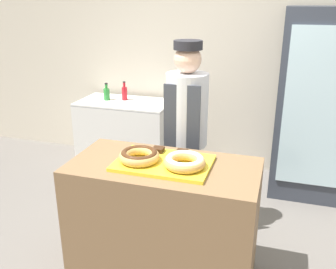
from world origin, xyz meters
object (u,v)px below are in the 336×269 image
(brownie_back_left, at_px, (158,150))
(serving_tray, at_px, (164,163))
(bottle_red, at_px, (125,93))
(donut_light_glaze, at_px, (185,161))
(brownie_back_right, at_px, (182,152))
(donut_chocolate_glaze, at_px, (139,155))
(baker_person, at_px, (186,135))
(beverage_fridge, at_px, (314,105))
(chest_freezer, at_px, (126,134))
(bottle_green, at_px, (107,93))

(brownie_back_left, bearing_deg, serving_tray, -59.40)
(serving_tray, relative_size, bottle_red, 2.86)
(donut_light_glaze, relative_size, brownie_back_right, 3.63)
(brownie_back_right, bearing_deg, donut_chocolate_glaze, -142.14)
(baker_person, xyz_separation_m, beverage_fridge, (1.04, 1.07, 0.07))
(donut_light_glaze, xyz_separation_m, chest_freezer, (-1.20, 1.77, -0.55))
(bottle_green, bearing_deg, chest_freezer, -1.63)
(serving_tray, height_order, donut_chocolate_glaze, donut_chocolate_glaze)
(bottle_red, bearing_deg, beverage_fridge, -2.12)
(donut_chocolate_glaze, distance_m, bottle_red, 2.06)
(brownie_back_right, bearing_deg, baker_person, 101.36)
(donut_light_glaze, bearing_deg, chest_freezer, 124.12)
(brownie_back_right, distance_m, chest_freezer, 2.02)
(serving_tray, bearing_deg, donut_light_glaze, -15.00)
(baker_person, height_order, chest_freezer, baker_person)
(brownie_back_left, bearing_deg, bottle_green, 126.69)
(donut_light_glaze, xyz_separation_m, bottle_green, (-1.43, 1.78, -0.07))
(donut_chocolate_glaze, distance_m, beverage_fridge, 2.13)
(beverage_fridge, distance_m, chest_freezer, 2.14)
(donut_light_glaze, relative_size, bottle_green, 1.34)
(donut_light_glaze, relative_size, baker_person, 0.17)
(donut_chocolate_glaze, height_order, baker_person, baker_person)
(brownie_back_right, relative_size, baker_person, 0.05)
(brownie_back_right, bearing_deg, brownie_back_left, 180.00)
(beverage_fridge, bearing_deg, donut_light_glaze, -116.19)
(baker_person, distance_m, beverage_fridge, 1.49)
(donut_chocolate_glaze, relative_size, brownie_back_right, 3.63)
(baker_person, bearing_deg, bottle_red, 132.64)
(donut_light_glaze, xyz_separation_m, brownie_back_left, (-0.24, 0.19, -0.02))
(brownie_back_right, bearing_deg, bottle_green, 130.52)
(serving_tray, xyz_separation_m, chest_freezer, (-1.05, 1.73, -0.50))
(baker_person, bearing_deg, beverage_fridge, 45.79)
(baker_person, height_order, bottle_green, baker_person)
(chest_freezer, bearing_deg, bottle_red, 109.75)
(beverage_fridge, distance_m, bottle_red, 2.10)
(brownie_back_left, height_order, bottle_red, bottle_red)
(baker_person, distance_m, bottle_green, 1.66)
(bottle_green, bearing_deg, bottle_red, 17.79)
(brownie_back_left, distance_m, bottle_green, 1.99)
(baker_person, relative_size, beverage_fridge, 0.87)
(beverage_fridge, bearing_deg, brownie_back_left, -125.19)
(donut_chocolate_glaze, xyz_separation_m, brownie_back_left, (0.07, 0.19, -0.02))
(donut_chocolate_glaze, xyz_separation_m, chest_freezer, (-0.89, 1.77, -0.55))
(bottle_green, xyz_separation_m, bottle_red, (0.20, 0.06, 0.01))
(donut_chocolate_glaze, relative_size, bottle_green, 1.34)
(serving_tray, distance_m, beverage_fridge, 2.01)
(brownie_back_right, height_order, bottle_red, bottle_red)
(serving_tray, xyz_separation_m, beverage_fridge, (1.03, 1.73, 0.03))
(brownie_back_right, relative_size, chest_freezer, 0.07)
(donut_chocolate_glaze, bearing_deg, serving_tray, 15.00)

